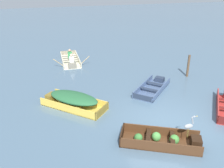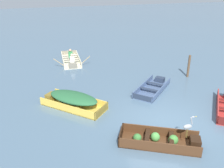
% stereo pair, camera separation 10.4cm
% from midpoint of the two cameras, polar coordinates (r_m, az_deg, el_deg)
% --- Properties ---
extents(ground_plane, '(80.00, 80.00, 0.00)m').
position_cam_midpoint_polar(ground_plane, '(10.60, 12.59, -9.14)').
color(ground_plane, slate).
extents(dinghy_dark_varnish_foreground, '(3.01, 2.15, 0.40)m').
position_cam_midpoint_polar(dinghy_dark_varnish_foreground, '(9.44, 11.57, -12.49)').
color(dinghy_dark_varnish_foreground, '#4C2D19').
rests_on(dinghy_dark_varnish_foreground, ground).
extents(skiff_slate_blue_near_moored, '(2.71, 2.75, 0.30)m').
position_cam_midpoint_polar(skiff_slate_blue_near_moored, '(13.48, 9.56, -0.83)').
color(skiff_slate_blue_near_moored, '#475B7F').
rests_on(skiff_slate_blue_near_moored, ground).
extents(skiff_yellow_mid_moored, '(3.00, 2.90, 0.68)m').
position_cam_midpoint_polar(skiff_yellow_mid_moored, '(11.61, -8.71, -3.43)').
color(skiff_yellow_mid_moored, '#E5BC47').
rests_on(skiff_yellow_mid_moored, ground).
extents(rowboat_cream_with_crew, '(2.40, 3.18, 0.91)m').
position_cam_midpoint_polar(rowboat_cream_with_crew, '(17.56, -9.16, 5.44)').
color(rowboat_cream_with_crew, beige).
rests_on(rowboat_cream_with_crew, ground).
extents(heron_on_dinghy, '(0.45, 0.15, 0.84)m').
position_cam_midpoint_polar(heron_on_dinghy, '(9.14, 17.32, -9.15)').
color(heron_on_dinghy, olive).
rests_on(heron_on_dinghy, dinghy_dark_varnish_foreground).
extents(mooring_post, '(0.14, 0.14, 1.34)m').
position_cam_midpoint_polar(mooring_post, '(15.42, 17.31, 3.92)').
color(mooring_post, brown).
rests_on(mooring_post, ground).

